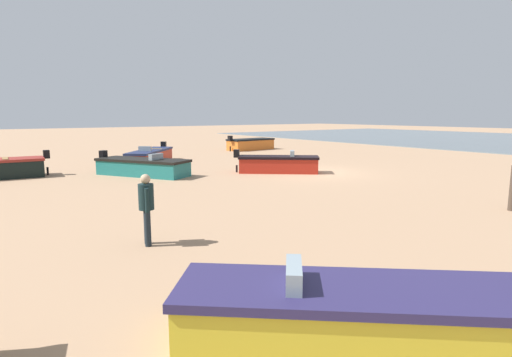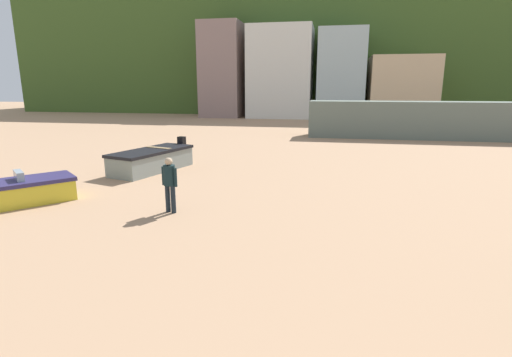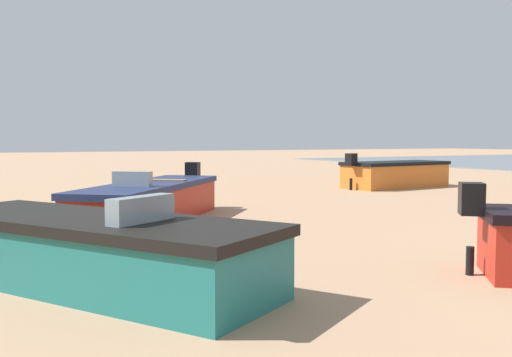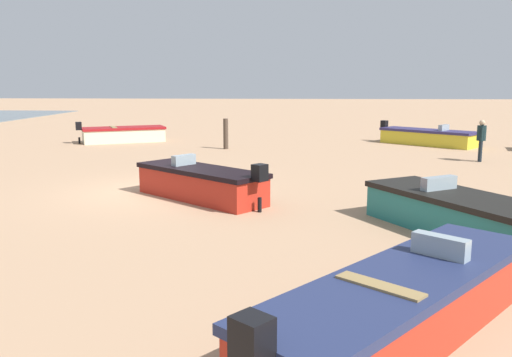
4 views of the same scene
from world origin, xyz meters
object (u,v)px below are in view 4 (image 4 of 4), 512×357
(boat_yellow_0, at_px, (427,137))
(mooring_post_near_water, at_px, (226,134))
(boat_red_6, at_px, (405,304))
(beach_walker_foreground, at_px, (481,137))
(boat_cream_4, at_px, (123,134))
(boat_red_2, at_px, (201,183))
(boat_teal_7, at_px, (467,215))

(boat_yellow_0, bearing_deg, mooring_post_near_water, -37.01)
(boat_red_6, height_order, mooring_post_near_water, mooring_post_near_water)
(boat_yellow_0, distance_m, beach_walker_foreground, 5.51)
(mooring_post_near_water, xyz_separation_m, beach_walker_foreground, (3.32, 10.32, 0.26))
(boat_red_6, bearing_deg, beach_walker_foreground, 108.65)
(boat_red_6, relative_size, beach_walker_foreground, 2.91)
(boat_cream_4, bearing_deg, boat_red_6, -0.12)
(boat_red_2, bearing_deg, beach_walker_foreground, -13.05)
(boat_teal_7, bearing_deg, boat_red_6, -146.24)
(boat_red_2, relative_size, boat_teal_7, 0.81)
(boat_teal_7, xyz_separation_m, mooring_post_near_water, (-13.76, -6.51, 0.28))
(boat_teal_7, bearing_deg, boat_cream_4, 96.03)
(boat_red_2, distance_m, boat_red_6, 8.48)
(boat_yellow_0, height_order, boat_red_2, boat_red_2)
(boat_yellow_0, bearing_deg, boat_red_2, 5.27)
(mooring_post_near_water, bearing_deg, boat_yellow_0, 102.43)
(mooring_post_near_water, bearing_deg, beach_walker_foreground, 72.17)
(boat_teal_7, height_order, mooring_post_near_water, mooring_post_near_water)
(boat_cream_4, height_order, beach_walker_foreground, beach_walker_foreground)
(boat_red_6, height_order, boat_teal_7, boat_red_6)
(boat_red_2, distance_m, mooring_post_near_water, 10.71)
(boat_cream_4, bearing_deg, mooring_post_near_water, 39.84)
(boat_red_6, relative_size, boat_teal_7, 0.99)
(boat_teal_7, xyz_separation_m, beach_walker_foreground, (-10.44, 3.81, 0.54))
(boat_teal_7, bearing_deg, beach_walker_foreground, 39.44)
(beach_walker_foreground, bearing_deg, boat_teal_7, -3.37)
(boat_yellow_0, xyz_separation_m, beach_walker_foreground, (5.45, 0.66, 0.56))
(boat_yellow_0, relative_size, beach_walker_foreground, 2.70)
(boat_red_2, bearing_deg, boat_yellow_0, 4.53)
(beach_walker_foreground, bearing_deg, boat_red_2, -36.20)
(boat_cream_4, relative_size, boat_red_6, 0.92)
(mooring_post_near_water, relative_size, beach_walker_foreground, 0.86)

